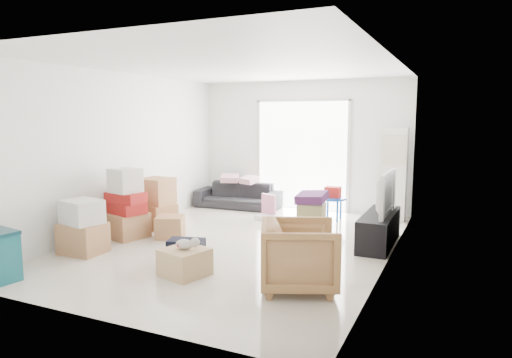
{
  "coord_description": "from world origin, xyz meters",
  "views": [
    {
      "loc": [
        3.1,
        -6.18,
        1.95
      ],
      "look_at": [
        0.2,
        0.2,
        0.99
      ],
      "focal_mm": 32.0,
      "sensor_mm": 36.0,
      "label": 1
    }
  ],
  "objects_px": {
    "ottoman": "(311,216)",
    "kids_table": "(333,196)",
    "tv_console": "(379,229)",
    "sofa": "(238,191)",
    "armchair": "(299,252)",
    "television": "(380,209)",
    "wood_crate": "(185,262)",
    "ac_tower": "(394,174)"
  },
  "relations": [
    {
      "from": "ottoman",
      "to": "kids_table",
      "type": "xyz_separation_m",
      "value": [
        0.17,
        0.78,
        0.24
      ]
    },
    {
      "from": "tv_console",
      "to": "sofa",
      "type": "relative_size",
      "value": 0.8
    },
    {
      "from": "armchair",
      "to": "kids_table",
      "type": "distance_m",
      "value": 3.63
    },
    {
      "from": "ottoman",
      "to": "television",
      "type": "bearing_deg",
      "value": -24.62
    },
    {
      "from": "television",
      "to": "armchair",
      "type": "height_order",
      "value": "armchair"
    },
    {
      "from": "sofa",
      "to": "wood_crate",
      "type": "relative_size",
      "value": 3.64
    },
    {
      "from": "ac_tower",
      "to": "tv_console",
      "type": "xyz_separation_m",
      "value": [
        0.05,
        -1.85,
        -0.63
      ]
    },
    {
      "from": "tv_console",
      "to": "ottoman",
      "type": "bearing_deg",
      "value": 155.38
    },
    {
      "from": "armchair",
      "to": "sofa",
      "type": "bearing_deg",
      "value": 12.64
    },
    {
      "from": "tv_console",
      "to": "kids_table",
      "type": "height_order",
      "value": "kids_table"
    },
    {
      "from": "kids_table",
      "to": "wood_crate",
      "type": "bearing_deg",
      "value": -102.91
    },
    {
      "from": "ac_tower",
      "to": "tv_console",
      "type": "relative_size",
      "value": 1.19
    },
    {
      "from": "ac_tower",
      "to": "armchair",
      "type": "xyz_separation_m",
      "value": [
        -0.47,
        -4.08,
        -0.44
      ]
    },
    {
      "from": "sofa",
      "to": "ottoman",
      "type": "bearing_deg",
      "value": -32.26
    },
    {
      "from": "ac_tower",
      "to": "ottoman",
      "type": "relative_size",
      "value": 3.94
    },
    {
      "from": "armchair",
      "to": "ottoman",
      "type": "height_order",
      "value": "armchair"
    },
    {
      "from": "sofa",
      "to": "armchair",
      "type": "relative_size",
      "value": 2.12
    },
    {
      "from": "ac_tower",
      "to": "tv_console",
      "type": "bearing_deg",
      "value": -88.45
    },
    {
      "from": "ac_tower",
      "to": "kids_table",
      "type": "distance_m",
      "value": 1.23
    },
    {
      "from": "tv_console",
      "to": "armchair",
      "type": "bearing_deg",
      "value": -103.02
    },
    {
      "from": "armchair",
      "to": "kids_table",
      "type": "height_order",
      "value": "armchair"
    },
    {
      "from": "armchair",
      "to": "kids_table",
      "type": "relative_size",
      "value": 1.34
    },
    {
      "from": "wood_crate",
      "to": "sofa",
      "type": "bearing_deg",
      "value": 107.92
    },
    {
      "from": "tv_console",
      "to": "ottoman",
      "type": "distance_m",
      "value": 1.39
    },
    {
      "from": "ac_tower",
      "to": "kids_table",
      "type": "height_order",
      "value": "ac_tower"
    },
    {
      "from": "tv_console",
      "to": "armchair",
      "type": "distance_m",
      "value": 2.3
    },
    {
      "from": "sofa",
      "to": "armchair",
      "type": "bearing_deg",
      "value": -58.01
    },
    {
      "from": "tv_console",
      "to": "wood_crate",
      "type": "bearing_deg",
      "value": -129.29
    },
    {
      "from": "tv_console",
      "to": "ac_tower",
      "type": "bearing_deg",
      "value": 91.55
    },
    {
      "from": "ac_tower",
      "to": "sofa",
      "type": "bearing_deg",
      "value": -177.34
    },
    {
      "from": "ac_tower",
      "to": "sofa",
      "type": "xyz_separation_m",
      "value": [
        -3.23,
        -0.15,
        -0.52
      ]
    },
    {
      "from": "ac_tower",
      "to": "television",
      "type": "relative_size",
      "value": 1.55
    },
    {
      "from": "armchair",
      "to": "ottoman",
      "type": "xyz_separation_m",
      "value": [
        -0.74,
        2.81,
        -0.21
      ]
    },
    {
      "from": "tv_console",
      "to": "wood_crate",
      "type": "xyz_separation_m",
      "value": [
        -1.95,
        -2.39,
        -0.08
      ]
    },
    {
      "from": "sofa",
      "to": "armchair",
      "type": "distance_m",
      "value": 4.8
    },
    {
      "from": "sofa",
      "to": "ac_tower",
      "type": "bearing_deg",
      "value": -0.41
    },
    {
      "from": "television",
      "to": "sofa",
      "type": "height_order",
      "value": "sofa"
    },
    {
      "from": "armchair",
      "to": "kids_table",
      "type": "xyz_separation_m",
      "value": [
        -0.58,
        3.59,
        0.03
      ]
    },
    {
      "from": "tv_console",
      "to": "wood_crate",
      "type": "relative_size",
      "value": 2.92
    },
    {
      "from": "ac_tower",
      "to": "television",
      "type": "bearing_deg",
      "value": -88.45
    },
    {
      "from": "tv_console",
      "to": "ottoman",
      "type": "height_order",
      "value": "tv_console"
    },
    {
      "from": "armchair",
      "to": "ac_tower",
      "type": "bearing_deg",
      "value": -28.93
    }
  ]
}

